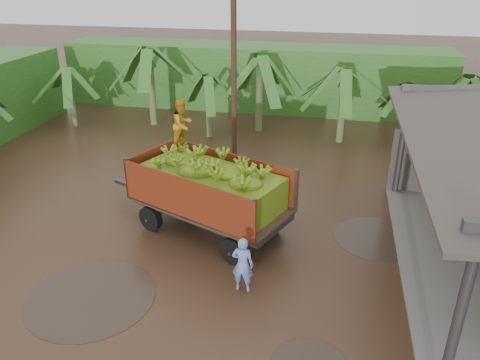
# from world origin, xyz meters

# --- Properties ---
(ground) EXTENTS (100.00, 100.00, 0.00)m
(ground) POSITION_xyz_m (0.00, 0.00, 0.00)
(ground) COLOR black
(ground) RESTS_ON ground
(hedge_north) EXTENTS (22.00, 3.00, 3.60)m
(hedge_north) POSITION_xyz_m (-2.00, 16.00, 1.80)
(hedge_north) COLOR #2D661E
(hedge_north) RESTS_ON ground
(banana_trailer) EXTENTS (6.82, 4.14, 3.96)m
(banana_trailer) POSITION_xyz_m (-0.79, 1.71, 1.50)
(banana_trailer) COLOR #9C2F16
(banana_trailer) RESTS_ON ground
(man_blue) EXTENTS (0.59, 0.40, 1.59)m
(man_blue) POSITION_xyz_m (0.83, -1.06, 0.79)
(man_blue) COLOR #6F83CB
(man_blue) RESTS_ON ground
(utility_pole) EXTENTS (1.20, 0.24, 7.23)m
(utility_pole) POSITION_xyz_m (-1.32, 7.76, 3.67)
(utility_pole) COLOR #47301E
(utility_pole) RESTS_ON ground
(banana_plants) EXTENTS (23.92, 21.42, 4.14)m
(banana_plants) POSITION_xyz_m (-5.76, 6.23, 1.79)
(banana_plants) COLOR #2D661E
(banana_plants) RESTS_ON ground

